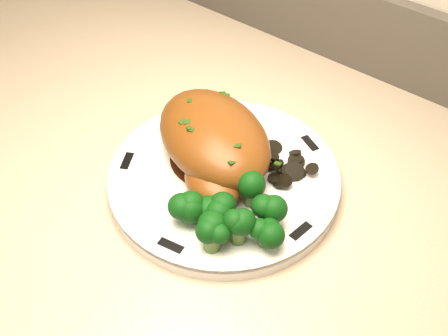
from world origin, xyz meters
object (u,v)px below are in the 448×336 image
Objects in this scene: chicken_breast at (214,142)px; broccoli_florets at (233,210)px; counter at (175,332)px; plate at (224,179)px.

chicken_breast reaches higher than broccoli_florets.
counter reaches higher than chicken_breast.
chicken_breast is at bearing 140.72° from broccoli_florets.
counter is 8.35× the size of plate.
broccoli_florets is (0.17, -0.05, 0.53)m from counter.
plate is 0.08m from broccoli_florets.
plate is 0.05m from chicken_breast.
broccoli_florets is at bearing -16.08° from chicken_breast.
chicken_breast is 1.81× the size of broccoli_florets.
plate is (0.11, 0.01, 0.49)m from counter.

